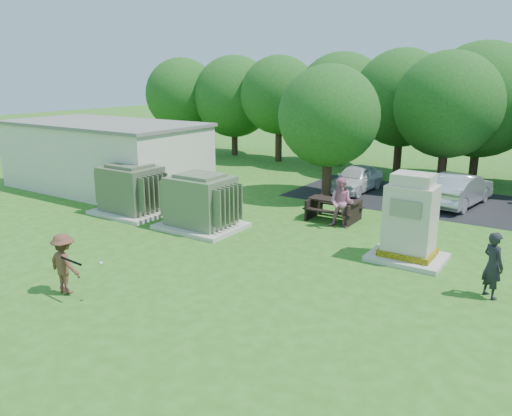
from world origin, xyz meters
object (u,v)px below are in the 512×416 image
Objects in this scene: transformer_right at (201,203)px; car_white at (356,178)px; picnic_table at (334,207)px; person_by_generator at (493,265)px; person_at_picnic at (341,203)px; batter at (64,264)px; generator_cabinet at (410,223)px; car_silver_a at (460,189)px; transformer_left at (131,190)px.

transformer_right is 0.78× the size of car_white.
person_by_generator is (6.41, -4.25, 0.36)m from picnic_table.
picnic_table is at bearing 120.85° from person_at_picnic.
picnic_table is 1.10m from person_at_picnic.
car_white is (-7.61, 9.41, -0.23)m from person_by_generator.
person_at_picnic is at bearing -110.80° from batter.
generator_cabinet is at bearing -35.67° from picnic_table.
car_silver_a is (-2.77, 9.40, -0.16)m from person_by_generator.
transformer_right is at bearing -135.15° from picnic_table.
generator_cabinet is at bearing 10.27° from person_by_generator.
car_silver_a is at bearing 1.97° from car_white.
person_at_picnic is 6.22m from car_white.
generator_cabinet is 4.72m from picnic_table.
batter is at bearing -55.65° from transformer_left.
transformer_right is 1.83× the size of batter.
transformer_right is at bearing 37.31° from person_by_generator.
batter is 16.67m from car_silver_a.
transformer_left is 7.82m from batter.
car_white is at bearing -10.54° from person_by_generator.
picnic_table is (7.41, 3.69, -0.44)m from transformer_left.
transformer_right is 9.20m from car_white.
generator_cabinet is 3.70m from person_at_picnic.
transformer_left is 1.51× the size of picnic_table.
transformer_left is at bearing 38.15° from person_by_generator.
picnic_table is at bearing -74.82° from car_white.
batter is 0.42× the size of car_white.
person_at_picnic is (-5.75, 3.48, 0.07)m from person_by_generator.
batter reaches higher than picnic_table.
car_silver_a is (-0.15, 7.87, -0.48)m from generator_cabinet.
generator_cabinet is 1.55× the size of person_by_generator.
car_silver_a is (4.85, -0.01, 0.06)m from car_white.
car_silver_a is at bearing 54.70° from picnic_table.
person_by_generator is at bearing -30.19° from generator_cabinet.
person_at_picnic is at bearing 33.75° from transformer_right.
batter is at bearing -94.64° from car_white.
person_by_generator is at bearing -48.94° from car_white.
batter is 0.92× the size of person_by_generator.
picnic_table is at bearing -105.94° from batter.
generator_cabinet reaches higher than car_white.
picnic_table is at bearing 63.03° from car_silver_a.
transformer_left is 1.83× the size of batter.
transformer_left is 1.09× the size of generator_cabinet.
picnic_table is 6.31m from car_silver_a.
picnic_table is 1.04× the size of person_at_picnic.
picnic_table is 7.70m from person_by_generator.
generator_cabinet is 1.67× the size of batter.
person_at_picnic is (8.07, 2.92, -0.01)m from transformer_left.
transformer_right reaches higher than person_at_picnic.
transformer_right is at bearing -172.67° from generator_cabinet.
person_by_generator is at bearing -33.51° from picnic_table.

